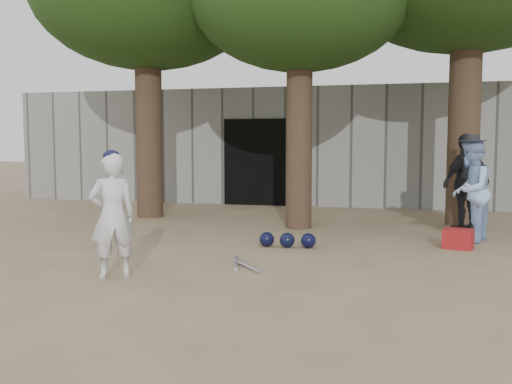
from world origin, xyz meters
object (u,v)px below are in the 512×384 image
(spectator_dark, at_px, (466,183))
(red_bag, at_px, (458,239))
(spectator_blue, at_px, (470,191))
(boy_player, at_px, (113,216))

(spectator_dark, xyz_separation_m, red_bag, (-0.27, -1.69, -0.73))
(spectator_blue, relative_size, red_bag, 3.96)
(spectator_blue, bearing_deg, spectator_dark, -162.30)
(boy_player, bearing_deg, spectator_blue, -177.37)
(spectator_blue, bearing_deg, red_bag, 1.36)
(spectator_dark, bearing_deg, red_bag, 41.26)
(boy_player, height_order, red_bag, boy_player)
(boy_player, height_order, spectator_blue, spectator_blue)
(spectator_dark, height_order, red_bag, spectator_dark)
(spectator_blue, distance_m, red_bag, 0.99)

